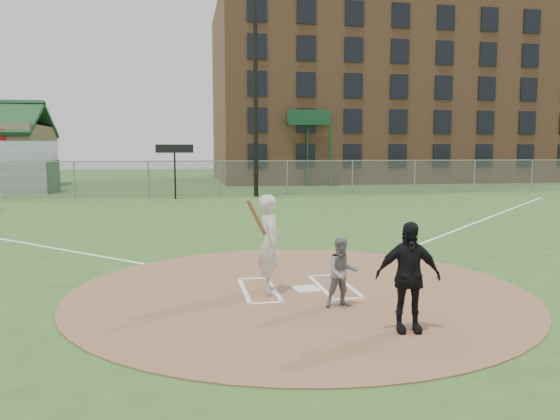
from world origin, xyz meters
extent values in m
plane|color=#2F5A1F|center=(0.00, 0.00, 0.00)|extent=(140.00, 140.00, 0.00)
cylinder|color=#8F6243|center=(0.00, 0.00, 0.01)|extent=(8.40, 8.40, 0.02)
cube|color=white|center=(0.14, 0.00, 0.04)|extent=(0.53, 0.53, 0.03)
cube|color=white|center=(9.00, 9.00, 0.01)|extent=(17.04, 17.04, 0.01)
imported|color=slate|center=(0.48, -1.18, 0.60)|extent=(0.58, 0.46, 1.16)
imported|color=black|center=(1.04, -2.51, 0.81)|extent=(0.97, 0.52, 1.58)
cube|color=white|center=(-1.00, 0.15, 0.03)|extent=(0.08, 1.80, 0.01)
cube|color=white|center=(-0.45, 0.15, 0.03)|extent=(0.08, 1.80, 0.01)
cube|color=white|center=(-0.72, 1.05, 0.03)|extent=(0.62, 0.08, 0.01)
cube|color=white|center=(-0.72, -0.75, 0.03)|extent=(0.62, 0.08, 0.01)
cube|color=white|center=(1.00, 0.15, 0.03)|extent=(0.08, 1.80, 0.01)
cube|color=white|center=(0.45, 0.15, 0.03)|extent=(0.08, 1.80, 0.01)
cube|color=white|center=(0.72, 1.05, 0.03)|extent=(0.62, 0.08, 0.01)
cube|color=white|center=(0.72, -0.75, 0.03)|extent=(0.62, 0.08, 0.01)
imported|color=silver|center=(-0.55, -0.03, 0.91)|extent=(0.48, 0.69, 1.78)
cylinder|color=brown|center=(-0.85, -0.43, 1.45)|extent=(0.44, 0.51, 0.70)
cube|color=slate|center=(0.00, 22.00, 1.00)|extent=(56.00, 0.03, 2.00)
cube|color=gray|center=(0.00, 22.00, 2.00)|extent=(56.00, 0.06, 0.06)
cube|color=gray|center=(0.00, 22.00, 1.00)|extent=(56.08, 0.08, 2.00)
cube|color=#194728|center=(-10.00, 26.20, 1.00)|extent=(0.08, 3.20, 2.00)
cube|color=#955E40|center=(16.00, 38.00, 7.50)|extent=(30.00, 16.00, 15.00)
cube|color=black|center=(15.90, 29.94, 7.40)|extent=(26.60, 0.10, 12.20)
cube|color=#194728|center=(7.00, 29.34, 4.50)|extent=(3.20, 1.00, 0.15)
cube|color=#194728|center=(7.00, 29.84, 2.25)|extent=(0.12, 0.12, 4.50)
cube|color=#194728|center=(8.50, 28.89, 2.25)|extent=(0.12, 0.12, 4.50)
cube|color=#194728|center=(7.00, 29.34, 5.05)|extent=(3.20, 0.08, 1.00)
cylinder|color=black|center=(2.00, 21.00, 6.00)|extent=(0.26, 0.26, 12.00)
cylinder|color=black|center=(-2.50, 20.20, 1.30)|extent=(0.10, 0.10, 2.60)
cube|color=black|center=(-2.50, 20.20, 2.70)|extent=(2.00, 0.10, 0.45)
camera|label=1|loc=(-2.08, -9.66, 2.59)|focal=35.00mm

